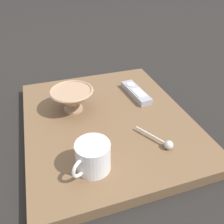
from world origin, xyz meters
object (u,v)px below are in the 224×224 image
cereal_bowl (72,99)px  teaspoon (165,143)px  coffee_mug (93,157)px  tv_remote_near (136,92)px

cereal_bowl → teaspoon: (-0.27, -0.22, -0.03)m
coffee_mug → teaspoon: (0.01, -0.22, -0.03)m
teaspoon → cereal_bowl: bearing=38.9°
cereal_bowl → teaspoon: bearing=-141.1°
teaspoon → coffee_mug: bearing=93.5°
coffee_mug → teaspoon: size_ratio=0.92×
teaspoon → tv_remote_near: (0.29, -0.03, -0.00)m
cereal_bowl → tv_remote_near: size_ratio=0.86×
cereal_bowl → coffee_mug: size_ratio=1.38×
coffee_mug → teaspoon: coffee_mug is taller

